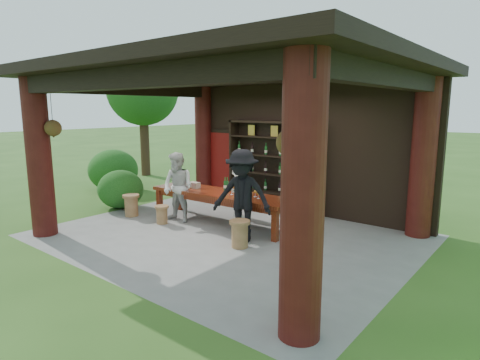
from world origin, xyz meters
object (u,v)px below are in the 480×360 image
Objects in this scene: stool_near_right at (240,233)px; stool_far_left at (131,205)px; wine_shelf at (273,166)px; tasting_table at (221,197)px; guest_woman at (178,187)px; host at (239,184)px; guest_man at (242,196)px; stool_near_left at (162,214)px; napkin_basket at (194,185)px.

stool_far_left is (-3.59, 0.10, 0.00)m from stool_near_right.
tasting_table is at bearing -95.96° from wine_shelf.
tasting_table is at bearing 24.14° from guest_woman.
wine_shelf is 1.62× the size of host.
host is (-0.25, -1.13, -0.36)m from wine_shelf.
stool_near_right is 0.78m from guest_man.
host is (2.15, 1.64, 0.54)m from stool_far_left.
guest_woman is (0.17, 0.38, 0.60)m from stool_near_left.
stool_far_left is 0.33× the size of guest_woman.
tasting_table is at bearing 143.47° from stool_near_right.
guest_man is (1.15, -0.67, 0.30)m from tasting_table.
tasting_table is 6.74× the size of stool_far_left.
napkin_basket is (0.04, 0.50, -0.01)m from guest_woman.
stool_near_left is 0.80× the size of stool_near_right.
tasting_table is at bearing 114.81° from host.
guest_woman is at bearing 75.61° from host.
guest_woman is 0.50m from napkin_basket.
tasting_table is at bearing 39.52° from stool_near_left.
tasting_table is at bearing 22.60° from stool_far_left.
wine_shelf is 3.23m from stool_near_right.
guest_woman is 0.88× the size of guest_man.
stool_near_left is 1.08m from napkin_basket.
stool_near_left is 0.26× the size of guest_woman.
stool_far_left is 2.10× the size of napkin_basket.
napkin_basket is at bearing -178.97° from tasting_table.
stool_near_right is at bearing 149.64° from host.
guest_man reaches higher than tasting_table.
wine_shelf is 2.71m from guest_man.
guest_woman is at bearing 17.39° from stool_far_left.
wine_shelf is at bearing -82.43° from host.
guest_man is (3.36, 0.25, 0.65)m from stool_far_left.
stool_near_left is at bearing -140.48° from tasting_table.
wine_shelf is at bearing 84.04° from tasting_table.
napkin_basket reaches higher than stool_far_left.
guest_woman is (-1.10, -2.36, -0.35)m from wine_shelf.
host is 1.00× the size of guest_woman.
guest_man is (-0.22, 0.35, 0.66)m from stool_near_right.
guest_woman is (-2.29, 0.51, 0.55)m from stool_near_right.
stool_near_right is 0.32× the size of guest_woman.
guest_woman is at bearing 167.50° from stool_near_right.
guest_woman is (-0.85, -1.24, 0.00)m from host.
guest_woman reaches higher than stool_far_left.
host is (-0.06, 0.72, 0.19)m from tasting_table.
tasting_table reaches higher than stool_far_left.
tasting_table is 8.54× the size of stool_near_left.
napkin_basket reaches higher than tasting_table.
guest_man is at bearing -17.92° from napkin_basket.
napkin_basket is (-0.87, -0.02, 0.18)m from tasting_table.
tasting_table is 0.89m from napkin_basket.
guest_woman is (1.30, 0.41, 0.54)m from stool_far_left.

